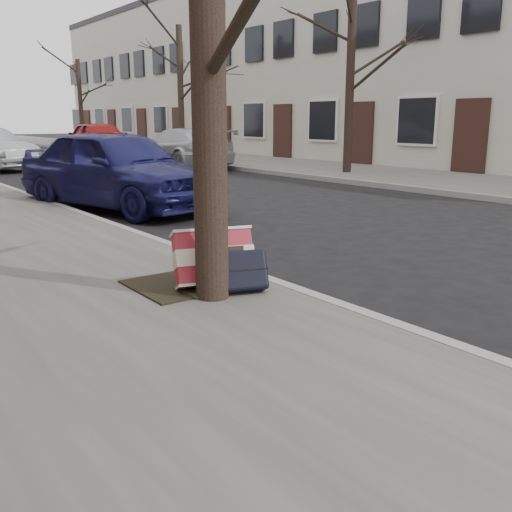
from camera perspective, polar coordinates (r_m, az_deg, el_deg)
ground at (r=5.62m, az=17.16°, el=-3.23°), size 120.00×120.00×0.00m
far_sidewalk at (r=21.89m, az=-3.05°, el=9.62°), size 4.00×70.00×0.12m
house_far at (r=26.03m, az=5.84°, el=17.99°), size 6.70×40.00×7.20m
dirt_patch at (r=5.14m, az=-7.42°, el=-2.79°), size 0.85×0.85×0.02m
suitcase_red at (r=4.99m, az=-4.25°, el=-0.20°), size 0.76×0.57×0.53m
suitcase_navy at (r=4.84m, az=-1.78°, el=-1.48°), size 0.56×0.43×0.38m
car_near_front at (r=10.36m, az=-13.66°, el=8.45°), size 2.63×4.44×1.42m
car_far_front at (r=19.05m, az=-7.51°, el=10.66°), size 1.83×4.40×1.27m
car_far_back at (r=25.32m, az=-15.92°, el=11.20°), size 1.84×4.38×1.48m
tree_far_a at (r=16.18m, az=9.39°, el=17.06°), size 0.23×0.23×4.96m
tree_far_b at (r=23.43m, az=-7.55°, el=15.97°), size 0.24×0.24×4.94m
tree_far_c at (r=33.30m, az=-17.15°, el=14.41°), size 0.23×0.23×4.53m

